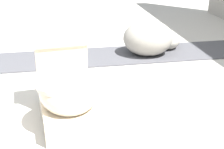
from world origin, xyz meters
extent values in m
plane|color=beige|center=(0.00, 0.00, 0.00)|extent=(14.00, 14.00, 0.00)
cube|color=#4C4C51|center=(-1.17, 0.50, 0.01)|extent=(0.56, 8.00, 0.01)
cube|color=beige|center=(-0.02, 0.20, 0.09)|extent=(0.63, 0.40, 0.17)
ellipsoid|color=beige|center=(0.08, 0.21, 0.26)|extent=(0.47, 0.40, 0.28)
cylinder|color=beige|center=(0.08, 0.21, 0.32)|extent=(0.43, 0.43, 0.03)
cube|color=beige|center=(-0.23, 0.18, 0.32)|extent=(0.21, 0.36, 0.30)
cube|color=beige|center=(-0.23, 0.18, 0.49)|extent=(0.24, 0.38, 0.04)
cylinder|color=silver|center=(-0.24, 0.26, 0.51)|extent=(0.02, 0.02, 0.01)
ellipsoid|color=gray|center=(-1.15, 1.09, 0.18)|extent=(0.49, 0.56, 0.36)
ellipsoid|color=#ADA899|center=(-1.31, 1.33, 0.10)|extent=(0.43, 0.43, 0.20)
camera|label=1|loc=(1.81, 0.17, 1.10)|focal=50.00mm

